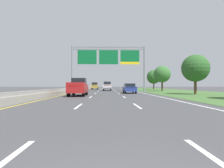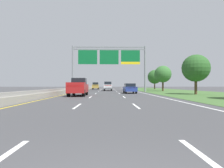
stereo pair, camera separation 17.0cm
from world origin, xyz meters
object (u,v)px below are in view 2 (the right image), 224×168
Objects in this scene: overhead_sign_gantry at (109,59)px; roadside_tree_distant at (155,77)px; roadside_tree_mid at (196,68)px; car_white_centre_lane_suv at (108,86)px; pickup_truck_red at (78,87)px; car_gold_left_lane_suv at (96,86)px; car_blue_right_lane_sedan at (130,88)px; roadside_tree_far at (163,74)px.

roadside_tree_distant is at bearing 54.34° from overhead_sign_gantry.
car_white_centre_lane_suv is at bearing 122.97° from roadside_tree_mid.
pickup_truck_red is 34.78m from car_gold_left_lane_suv.
car_blue_right_lane_sedan is at bearing -166.44° from car_white_centre_lane_suv.
car_white_centre_lane_suv is 22.77m from roadside_tree_mid.
roadside_tree_mid is at bearing -87.92° from roadside_tree_far.
pickup_truck_red is at bearing -132.18° from roadside_tree_far.
car_gold_left_lane_suv is at bearing 16.25° from car_white_centre_lane_suv.
overhead_sign_gantry is at bearing -15.28° from pickup_truck_red.
roadside_tree_mid is (16.08, -31.99, 2.57)m from car_gold_left_lane_suv.
car_gold_left_lane_suv is 1.07× the size of car_blue_right_lane_sedan.
roadside_tree_mid reaches higher than car_blue_right_lane_sedan.
overhead_sign_gantry is at bearing -170.33° from roadside_tree_far.
car_white_centre_lane_suv is 13.55m from car_gold_left_lane_suv.
pickup_truck_red is 0.97× the size of roadside_tree_mid.
car_gold_left_lane_suv is at bearing -0.60° from pickup_truck_red.
roadside_tree_mid reaches higher than car_white_centre_lane_suv.
roadside_tree_distant reaches higher than roadside_tree_far.
overhead_sign_gantry is at bearing -168.99° from car_gold_left_lane_suv.
roadside_tree_distant reaches higher than car_gold_left_lane_suv.
car_white_centre_lane_suv is 15.19m from car_blue_right_lane_sedan.
car_blue_right_lane_sedan is at bearing -165.78° from car_gold_left_lane_suv.
car_gold_left_lane_suv is (-3.77, 13.01, 0.00)m from car_white_centre_lane_suv.
overhead_sign_gantry reaches higher than roadside_tree_distant.
roadside_tree_mid is (12.31, -18.98, 2.57)m from car_white_centre_lane_suv.
overhead_sign_gantry is 10.42m from car_blue_right_lane_sedan.
overhead_sign_gantry is 17.44m from roadside_tree_mid.
roadside_tree_mid reaches higher than car_gold_left_lane_suv.
roadside_tree_mid is 1.02× the size of roadside_tree_far.
overhead_sign_gantry is 12.07m from roadside_tree_far.
overhead_sign_gantry is at bearing -125.66° from roadside_tree_distant.
roadside_tree_far reaches higher than car_blue_right_lane_sedan.
car_blue_right_lane_sedan is (3.53, -14.77, -0.28)m from car_white_centre_lane_suv.
overhead_sign_gantry is 16.48m from pickup_truck_red.
overhead_sign_gantry is 8.68m from car_white_centre_lane_suv.
overhead_sign_gantry is at bearing 134.54° from roadside_tree_mid.
overhead_sign_gantry reaches higher than roadside_tree_far.
overhead_sign_gantry reaches higher than car_white_centre_lane_suv.
roadside_tree_far reaches higher than pickup_truck_red.
overhead_sign_gantry is 3.20× the size of car_white_centre_lane_suv.
overhead_sign_gantry is 2.69× the size of roadside_tree_mid.
car_gold_left_lane_suv is 0.84× the size of roadside_tree_mid.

